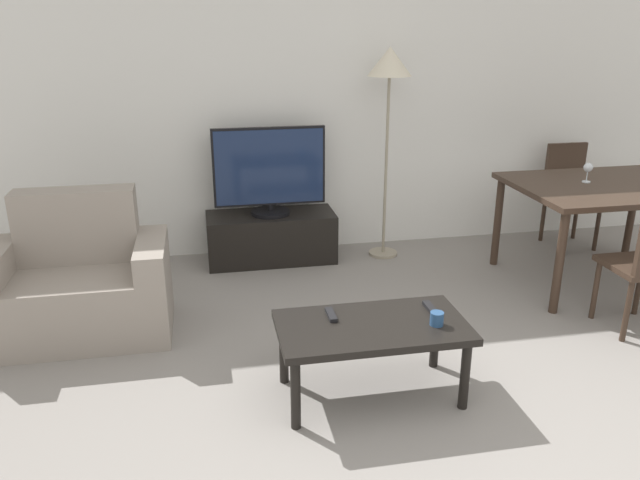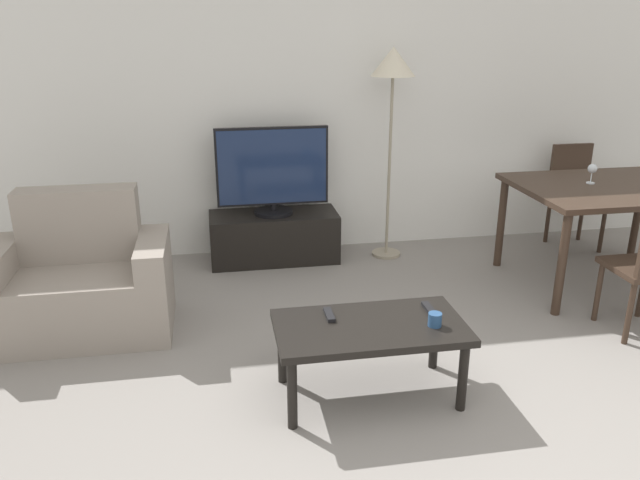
% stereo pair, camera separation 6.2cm
% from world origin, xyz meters
% --- Properties ---
extents(wall_back, '(7.56, 0.06, 2.70)m').
position_xyz_m(wall_back, '(0.00, 3.30, 1.35)').
color(wall_back, white).
rests_on(wall_back, ground_plane).
extents(armchair, '(1.10, 0.65, 0.90)m').
position_xyz_m(armchair, '(-1.81, 1.99, 0.32)').
color(armchair, gray).
rests_on(armchair, ground_plane).
extents(tv_stand, '(1.04, 0.43, 0.40)m').
position_xyz_m(tv_stand, '(-0.48, 3.02, 0.20)').
color(tv_stand, black).
rests_on(tv_stand, ground_plane).
extents(tv, '(0.89, 0.31, 0.71)m').
position_xyz_m(tv, '(-0.48, 3.01, 0.75)').
color(tv, black).
rests_on(tv, tv_stand).
extents(coffee_table, '(0.98, 0.53, 0.42)m').
position_xyz_m(coffee_table, '(-0.19, 0.95, 0.37)').
color(coffee_table, black).
rests_on(coffee_table, ground_plane).
extents(dining_table, '(1.33, 1.03, 0.76)m').
position_xyz_m(dining_table, '(1.90, 2.12, 0.68)').
color(dining_table, '#38281E').
rests_on(dining_table, ground_plane).
extents(dining_chair_far, '(0.40, 0.40, 0.88)m').
position_xyz_m(dining_chair_far, '(2.14, 2.94, 0.49)').
color(dining_chair_far, '#38281E').
rests_on(dining_chair_far, ground_plane).
extents(floor_lamp, '(0.34, 0.34, 1.70)m').
position_xyz_m(floor_lamp, '(0.47, 2.96, 1.49)').
color(floor_lamp, gray).
rests_on(floor_lamp, ground_plane).
extents(remote_primary, '(0.04, 0.15, 0.02)m').
position_xyz_m(remote_primary, '(-0.39, 1.07, 0.43)').
color(remote_primary, black).
rests_on(remote_primary, coffee_table).
extents(remote_secondary, '(0.04, 0.15, 0.02)m').
position_xyz_m(remote_secondary, '(0.16, 1.05, 0.43)').
color(remote_secondary, black).
rests_on(remote_secondary, coffee_table).
extents(cup_white_near, '(0.07, 0.07, 0.07)m').
position_xyz_m(cup_white_near, '(0.12, 0.88, 0.46)').
color(cup_white_near, navy).
rests_on(cup_white_near, coffee_table).
extents(wine_glass_left, '(0.07, 0.07, 0.15)m').
position_xyz_m(wine_glass_left, '(1.78, 2.20, 0.86)').
color(wine_glass_left, silver).
rests_on(wine_glass_left, dining_table).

